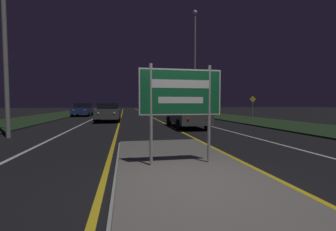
# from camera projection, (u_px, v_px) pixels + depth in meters

# --- Properties ---
(ground_plane) EXTENTS (160.00, 160.00, 0.00)m
(ground_plane) POSITION_uv_depth(u_px,v_px,m) (198.00, 188.00, 3.87)
(ground_plane) COLOR black
(median_island) EXTENTS (2.89, 6.73, 0.10)m
(median_island) POSITION_uv_depth(u_px,v_px,m) (181.00, 166.00, 5.07)
(median_island) COLOR #999993
(median_island) RESTS_ON ground_plane
(verge_left) EXTENTS (5.00, 100.00, 0.08)m
(verge_left) POSITION_uv_depth(u_px,v_px,m) (38.00, 118.00, 21.67)
(verge_left) COLOR #1E3319
(verge_left) RESTS_ON ground_plane
(verge_right) EXTENTS (5.00, 100.00, 0.08)m
(verge_right) POSITION_uv_depth(u_px,v_px,m) (222.00, 116.00, 25.28)
(verge_right) COLOR #1E3319
(verge_right) RESTS_ON ground_plane
(centre_line_yellow_left) EXTENTS (0.12, 70.00, 0.01)m
(centre_line_yellow_left) POSITION_uv_depth(u_px,v_px,m) (121.00, 115.00, 28.07)
(centre_line_yellow_left) COLOR gold
(centre_line_yellow_left) RESTS_ON ground_plane
(centre_line_yellow_right) EXTENTS (0.12, 70.00, 0.01)m
(centre_line_yellow_right) POSITION_uv_depth(u_px,v_px,m) (148.00, 115.00, 28.69)
(centre_line_yellow_right) COLOR gold
(centre_line_yellow_right) RESTS_ON ground_plane
(lane_line_white_left) EXTENTS (0.12, 70.00, 0.01)m
(lane_line_white_left) POSITION_uv_depth(u_px,v_px,m) (100.00, 115.00, 27.58)
(lane_line_white_left) COLOR silver
(lane_line_white_left) RESTS_ON ground_plane
(lane_line_white_right) EXTENTS (0.12, 70.00, 0.01)m
(lane_line_white_right) POSITION_uv_depth(u_px,v_px,m) (167.00, 115.00, 29.18)
(lane_line_white_right) COLOR silver
(lane_line_white_right) RESTS_ON ground_plane
(edge_line_white_left) EXTENTS (0.10, 70.00, 0.01)m
(edge_line_white_left) POSITION_uv_depth(u_px,v_px,m) (74.00, 116.00, 27.02)
(edge_line_white_left) COLOR silver
(edge_line_white_left) RESTS_ON ground_plane
(edge_line_white_right) EXTENTS (0.10, 70.00, 0.01)m
(edge_line_white_right) POSITION_uv_depth(u_px,v_px,m) (189.00, 115.00, 29.75)
(edge_line_white_right) COLOR silver
(edge_line_white_right) RESTS_ON ground_plane
(highway_sign) EXTENTS (1.86, 0.07, 2.22)m
(highway_sign) POSITION_uv_depth(u_px,v_px,m) (181.00, 96.00, 4.99)
(highway_sign) COLOR #9E9E99
(highway_sign) RESTS_ON median_island
(streetlight_right_near) EXTENTS (0.46, 0.46, 11.34)m
(streetlight_right_near) POSITION_uv_depth(u_px,v_px,m) (195.00, 55.00, 23.97)
(streetlight_right_near) COLOR #9E9E99
(streetlight_right_near) RESTS_ON ground_plane
(car_receding_0) EXTENTS (1.87, 4.43, 1.42)m
(car_receding_0) POSITION_uv_depth(u_px,v_px,m) (187.00, 116.00, 13.59)
(car_receding_0) COLOR #4C514C
(car_receding_0) RESTS_ON ground_plane
(car_receding_1) EXTENTS (1.94, 4.36, 1.44)m
(car_receding_1) POSITION_uv_depth(u_px,v_px,m) (184.00, 109.00, 26.81)
(car_receding_1) COLOR black
(car_receding_1) RESTS_ON ground_plane
(car_receding_2) EXTENTS (1.98, 4.40, 1.33)m
(car_receding_2) POSITION_uv_depth(u_px,v_px,m) (148.00, 108.00, 35.59)
(car_receding_2) COLOR #4C514C
(car_receding_2) RESTS_ON ground_plane
(car_approaching_0) EXTENTS (1.92, 4.07, 1.50)m
(car_approaching_0) POSITION_uv_depth(u_px,v_px,m) (108.00, 112.00, 18.11)
(car_approaching_0) COLOR #4C514C
(car_approaching_0) RESTS_ON ground_plane
(car_approaching_1) EXTENTS (2.00, 4.50, 1.50)m
(car_approaching_1) POSITION_uv_depth(u_px,v_px,m) (83.00, 109.00, 26.31)
(car_approaching_1) COLOR navy
(car_approaching_1) RESTS_ON ground_plane
(warning_sign) EXTENTS (0.60, 0.06, 2.08)m
(warning_sign) POSITION_uv_depth(u_px,v_px,m) (253.00, 105.00, 20.27)
(warning_sign) COLOR #9E9E99
(warning_sign) RESTS_ON verge_right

